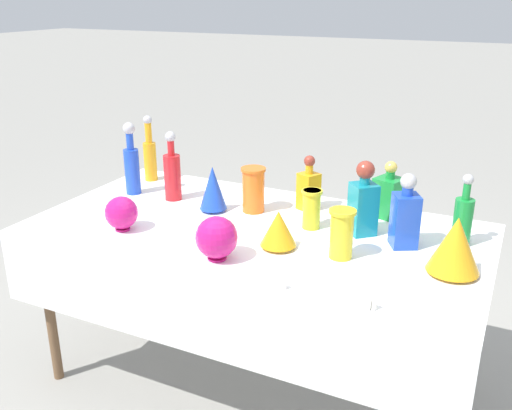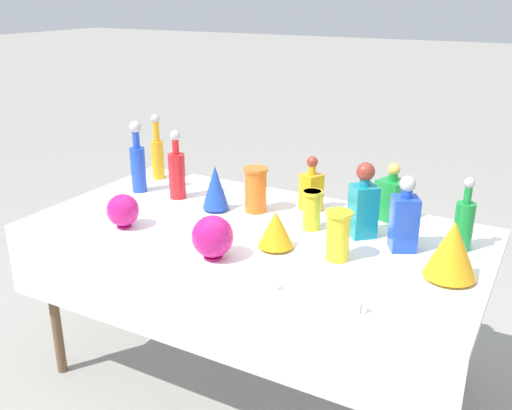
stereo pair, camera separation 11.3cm
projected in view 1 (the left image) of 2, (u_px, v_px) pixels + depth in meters
name	position (u px, v px, depth m)	size (l,w,h in m)	color
ground_plane	(256.00, 379.00, 2.63)	(40.00, 40.00, 0.00)	gray
display_table	(252.00, 244.00, 2.36)	(1.86, 0.98, 0.76)	white
tall_bottle_0	(463.00, 218.00, 2.17)	(0.07, 0.07, 0.28)	#198C38
tall_bottle_1	(150.00, 155.00, 2.92)	(0.07, 0.07, 0.34)	orange
tall_bottle_2	(132.00, 164.00, 2.72)	(0.07, 0.07, 0.35)	blue
tall_bottle_3	(172.00, 173.00, 2.64)	(0.08, 0.08, 0.33)	red
square_decanter_0	(389.00, 195.00, 2.45)	(0.14, 0.14, 0.25)	#198C38
square_decanter_1	(405.00, 216.00, 2.15)	(0.13, 0.13, 0.29)	blue
square_decanter_2	(363.00, 202.00, 2.26)	(0.13, 0.13, 0.30)	teal
square_decanter_3	(309.00, 188.00, 2.53)	(0.11, 0.11, 0.25)	orange
slender_vase_0	(253.00, 188.00, 2.50)	(0.11, 0.11, 0.20)	orange
slender_vase_1	(342.00, 232.00, 2.07)	(0.10, 0.10, 0.19)	yellow
slender_vase_2	(312.00, 207.00, 2.33)	(0.09, 0.09, 0.17)	yellow
fluted_vase_0	(213.00, 188.00, 2.51)	(0.12, 0.12, 0.20)	blue
fluted_vase_1	(278.00, 228.00, 2.15)	(0.14, 0.14, 0.15)	orange
fluted_vase_2	(455.00, 245.00, 1.94)	(0.18, 0.18, 0.21)	orange
round_bowl_0	(121.00, 213.00, 2.32)	(0.13, 0.13, 0.14)	#C61972
round_bowl_1	(217.00, 238.00, 2.06)	(0.16, 0.16, 0.16)	#C61972
price_tag_left	(362.00, 303.00, 1.76)	(0.05, 0.01, 0.03)	white
price_tag_center	(368.00, 302.00, 1.76)	(0.06, 0.01, 0.04)	white
price_tag_right	(277.00, 283.00, 1.88)	(0.06, 0.01, 0.04)	white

